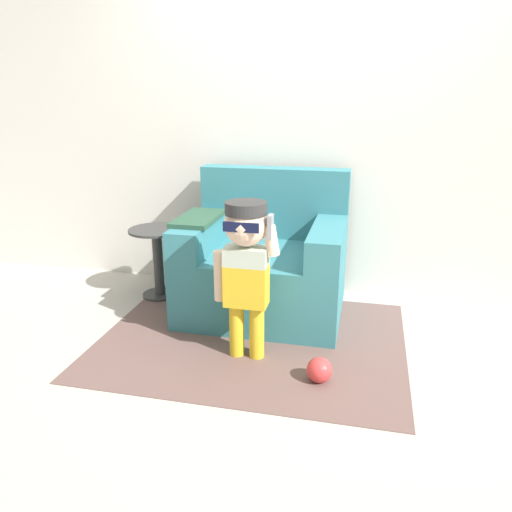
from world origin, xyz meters
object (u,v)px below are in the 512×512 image
(person_child, at_px, (246,257))
(side_table, at_px, (158,256))
(armchair, at_px, (265,264))
(toy_ball, at_px, (319,370))

(person_child, height_order, side_table, person_child)
(person_child, bearing_deg, side_table, 139.39)
(armchair, xyz_separation_m, toy_ball, (0.48, -0.87, -0.27))
(side_table, distance_m, toy_ball, 1.62)
(toy_ball, bearing_deg, person_child, 157.88)
(person_child, distance_m, side_table, 1.18)
(person_child, xyz_separation_m, side_table, (-0.86, 0.74, -0.30))
(person_child, xyz_separation_m, toy_ball, (0.45, -0.18, -0.55))
(armchair, relative_size, side_table, 2.08)
(person_child, relative_size, side_table, 1.75)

